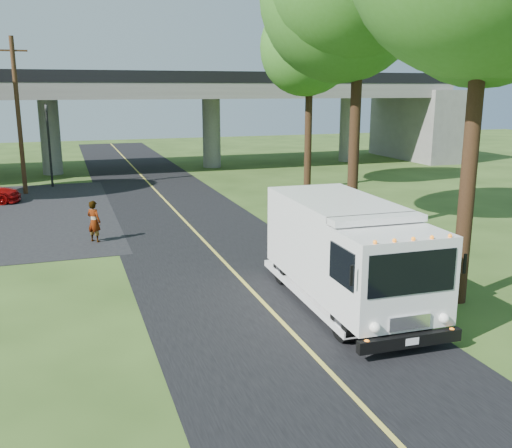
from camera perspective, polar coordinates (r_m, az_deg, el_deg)
name	(u,v)px	position (r m, az deg, el deg)	size (l,w,h in m)	color
ground	(299,341)	(14.52, 4.32, -11.56)	(120.00, 120.00, 0.00)	#2E4619
road	(204,241)	(23.50, -5.22, -1.72)	(7.00, 90.00, 0.02)	black
lane_line	(204,241)	(23.50, -5.22, -1.67)	(0.12, 90.00, 0.01)	gold
overpass	(133,110)	(44.42, -12.18, 11.09)	(54.00, 10.00, 7.30)	slate
traffic_signal	(49,136)	(38.20, -20.04, 8.22)	(0.18, 0.22, 5.20)	black
utility_pole	(18,116)	(36.19, -22.66, 9.98)	(1.60, 0.26, 9.00)	#472D19
tree_right_far	(314,50)	(35.10, 5.85, 16.90)	(5.77, 5.67, 10.99)	#382314
step_van	(346,251)	(16.41, 9.01, -2.65)	(2.83, 7.21, 3.00)	white
pedestrian	(94,222)	(24.02, -15.89, 0.24)	(0.63, 0.41, 1.72)	gray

